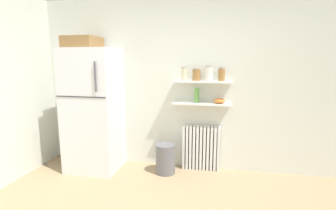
% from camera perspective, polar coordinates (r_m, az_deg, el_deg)
% --- Properties ---
extents(back_wall, '(7.04, 0.10, 2.60)m').
position_cam_1_polar(back_wall, '(3.96, 3.19, 4.62)').
color(back_wall, silver).
rests_on(back_wall, ground_plane).
extents(refrigerator, '(0.76, 0.71, 2.00)m').
position_cam_1_polar(refrigerator, '(4.04, -16.33, -0.58)').
color(refrigerator, silver).
rests_on(refrigerator, ground_plane).
extents(radiator, '(0.57, 0.12, 0.69)m').
position_cam_1_polar(radiator, '(4.00, 7.37, -9.45)').
color(radiator, white).
rests_on(radiator, ground_plane).
extents(wall_shelf_lower, '(0.85, 0.22, 0.02)m').
position_cam_1_polar(wall_shelf_lower, '(3.80, 7.57, 0.31)').
color(wall_shelf_lower, white).
extents(wall_shelf_upper, '(0.85, 0.22, 0.02)m').
position_cam_1_polar(wall_shelf_upper, '(3.76, 7.68, 5.18)').
color(wall_shelf_upper, white).
extents(storage_jar_0, '(0.08, 0.08, 0.20)m').
position_cam_1_polar(storage_jar_0, '(3.78, 3.65, 6.96)').
color(storage_jar_0, beige).
rests_on(storage_jar_0, wall_shelf_upper).
extents(storage_jar_1, '(0.12, 0.12, 0.19)m').
position_cam_1_polar(storage_jar_1, '(3.76, 6.36, 6.79)').
color(storage_jar_1, olive).
rests_on(storage_jar_1, wall_shelf_upper).
extents(storage_jar_2, '(0.12, 0.12, 0.21)m').
position_cam_1_polar(storage_jar_2, '(3.75, 9.09, 6.94)').
color(storage_jar_2, silver).
rests_on(storage_jar_2, wall_shelf_upper).
extents(storage_jar_3, '(0.10, 0.10, 0.19)m').
position_cam_1_polar(storage_jar_3, '(3.74, 11.83, 6.70)').
color(storage_jar_3, olive).
rests_on(storage_jar_3, wall_shelf_upper).
extents(vase, '(0.07, 0.07, 0.22)m').
position_cam_1_polar(vase, '(3.79, 6.40, 2.17)').
color(vase, '#66A84C').
rests_on(vase, wall_shelf_lower).
extents(shelf_bowl, '(0.16, 0.16, 0.07)m').
position_cam_1_polar(shelf_bowl, '(3.78, 11.39, 0.92)').
color(shelf_bowl, orange).
rests_on(shelf_bowl, wall_shelf_lower).
extents(trash_bin, '(0.29, 0.29, 0.44)m').
position_cam_1_polar(trash_bin, '(3.89, -0.57, -11.88)').
color(trash_bin, slate).
rests_on(trash_bin, ground_plane).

